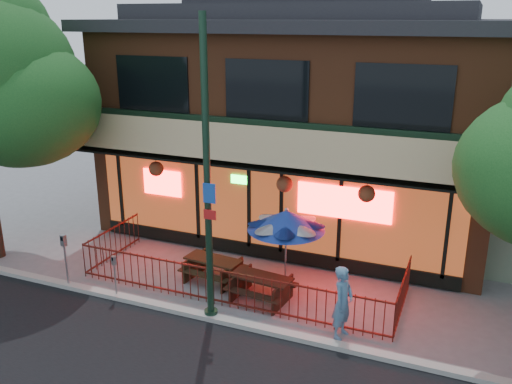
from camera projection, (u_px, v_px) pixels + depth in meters
ground at (219, 309)px, 13.36m from camera, size 80.00×80.00×0.00m
curb at (209, 317)px, 12.90m from camera, size 80.00×0.25×0.12m
restaurant_building at (308, 102)px, 18.34m from camera, size 12.96×9.49×8.05m
patio_fence at (227, 278)px, 13.61m from camera, size 8.44×2.62×1.00m
street_light at (208, 193)px, 12.03m from camera, size 0.43×0.32×7.00m
picnic_table_left at (213, 266)px, 14.69m from camera, size 1.66×1.34×0.66m
picnic_table_right at (261, 284)px, 13.67m from camera, size 1.68×1.36×0.67m
patio_umbrella at (286, 220)px, 13.78m from camera, size 2.00×1.99×2.28m
pedestrian at (343, 302)px, 12.00m from camera, size 0.54×0.70×1.71m
parking_meter_near at (114, 270)px, 13.66m from camera, size 0.13×0.11×1.18m
parking_meter_far at (65, 252)px, 14.14m from camera, size 0.14×0.13×1.50m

